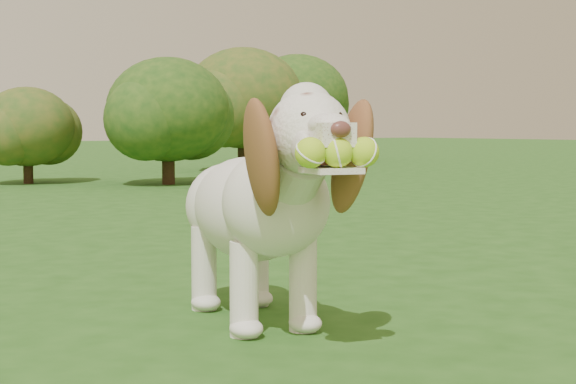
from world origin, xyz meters
TOP-DOWN VIEW (x-y plane):
  - ground at (0.00, 0.00)m, footprint 80.00×80.00m
  - dog at (0.16, -0.01)m, footprint 0.67×1.35m
  - shrub_h at (9.83, 12.67)m, footprint 2.22×2.22m
  - shrub_c at (2.36, 8.52)m, footprint 1.21×1.21m
  - shrub_f at (6.46, 9.66)m, footprint 1.99×1.99m
  - shrub_d at (3.75, 7.30)m, footprint 1.57×1.57m

SIDE VIEW (x-z plane):
  - ground at x=0.00m, z-range 0.00..0.00m
  - dog at x=0.16m, z-range 0.03..0.91m
  - shrub_c at x=2.36m, z-range 0.11..1.36m
  - shrub_d at x=3.75m, z-range 0.14..1.77m
  - shrub_f at x=6.46m, z-range 0.18..2.24m
  - shrub_h at x=9.83m, z-range 0.20..2.51m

